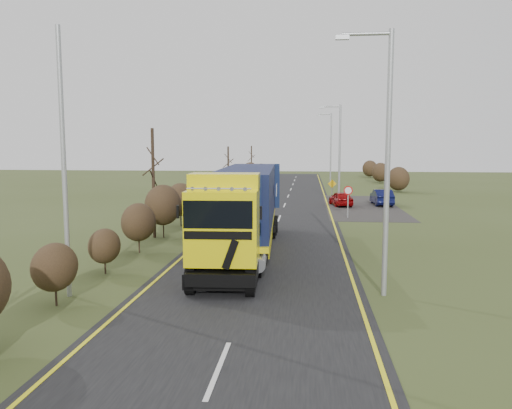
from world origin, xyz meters
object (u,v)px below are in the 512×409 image
at_px(car_blue_sedan, 382,197).
at_px(speed_sign, 348,196).
at_px(car_red_hatchback, 341,199).
at_px(streetlight_near, 385,153).
at_px(lorry, 245,205).

distance_m(car_blue_sedan, speed_sign, 9.10).
xyz_separation_m(car_red_hatchback, streetlight_near, (-0.31, -25.98, 4.23)).
bearing_deg(streetlight_near, lorry, 131.74).
relative_size(lorry, speed_sign, 6.50).
xyz_separation_m(lorry, speed_sign, (5.76, 12.48, -0.74)).
distance_m(car_blue_sedan, streetlight_near, 27.50).
bearing_deg(speed_sign, car_blue_sedan, 66.94).
height_order(car_blue_sedan, streetlight_near, streetlight_near).
distance_m(streetlight_near, speed_sign, 18.86).
bearing_deg(lorry, car_red_hatchback, 71.09).
bearing_deg(car_red_hatchback, lorry, 63.45).
bearing_deg(streetlight_near, speed_sign, 89.00).
bearing_deg(lorry, speed_sign, 62.42).
bearing_deg(car_blue_sedan, car_red_hatchback, 12.28).
height_order(car_blue_sedan, speed_sign, speed_sign).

